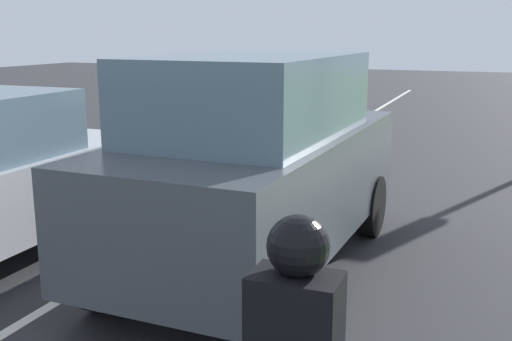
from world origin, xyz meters
TOP-DOWN VIEW (x-y plane):
  - ground_plane at (0.00, 14.00)m, footprint 60.00×60.00m
  - lane_line_center at (-0.70, 14.00)m, footprint 0.12×32.00m
  - car_suv_ahead at (0.73, 8.52)m, footprint 2.07×4.55m
  - rider_person at (2.30, 5.10)m, footprint 0.50×0.40m

SIDE VIEW (x-z plane):
  - ground_plane at x=0.00m, z-range 0.00..0.00m
  - lane_line_center at x=-0.70m, z-range 0.00..0.01m
  - car_suv_ahead at x=0.73m, z-range 0.03..2.31m
  - rider_person at x=2.30m, z-range 0.61..1.77m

